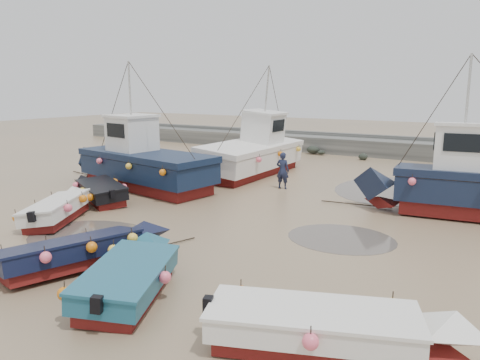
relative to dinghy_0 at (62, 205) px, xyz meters
The scene contains 15 objects.
ground 6.29m from the dinghy_0, 12.56° to the left, with size 120.00×120.00×0.00m, color #947756.
seawall 24.15m from the dinghy_0, 75.22° to the left, with size 60.00×4.92×1.50m.
puddle_a 3.00m from the dinghy_0, 18.53° to the right, with size 4.97×4.97×0.01m, color #544C45.
puddle_b 10.52m from the dinghy_0, 18.91° to the left, with size 3.65×3.65×0.01m, color #544C45.
puddle_c 6.36m from the dinghy_0, 111.97° to the left, with size 4.55×4.55×0.01m, color #544C45.
puddle_d 15.37m from the dinghy_0, 51.64° to the left, with size 5.57×5.57×0.01m, color #544C45.
dinghy_0 is the anchor object (origin of this frame).
dinghy_1 5.41m from the dinghy_0, 31.68° to the right, with size 3.12×6.02×1.43m.
dinghy_2 7.77m from the dinghy_0, 25.64° to the right, with size 3.20×5.49×1.43m.
dinghy_3 12.59m from the dinghy_0, 15.12° to the right, with size 6.16×3.13×1.43m.
dinghy_4 3.16m from the dinghy_0, 111.69° to the left, with size 5.45×3.35×1.43m.
cabin_boat_0 6.20m from the dinghy_0, 105.70° to the left, with size 11.01×4.22×6.22m.
cabin_boat_1 12.58m from the dinghy_0, 83.64° to the left, with size 3.30×11.28×6.22m.
cabin_boat_2 15.68m from the dinghy_0, 33.16° to the left, with size 9.68×3.32×6.22m.
person 10.58m from the dinghy_0, 63.77° to the left, with size 0.67×0.44×1.84m, color #1B213A.
Camera 1 is at (8.86, -12.51, 4.97)m, focal length 35.00 mm.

